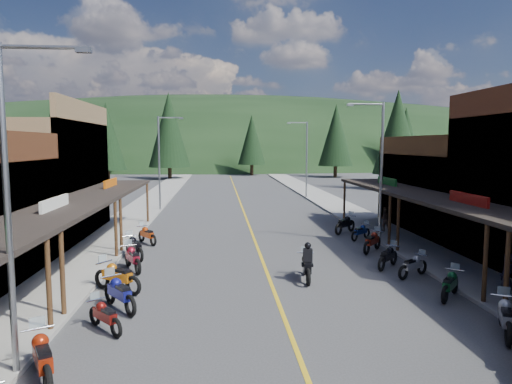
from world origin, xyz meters
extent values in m
plane|color=#38383A|center=(0.00, 0.00, 0.00)|extent=(220.00, 220.00, 0.00)
cube|color=gold|center=(0.00, 20.00, 0.01)|extent=(0.15, 90.00, 0.01)
cube|color=gray|center=(-8.70, 20.00, 0.07)|extent=(3.40, 94.00, 0.15)
cube|color=gray|center=(8.70, 20.00, 0.07)|extent=(3.40, 94.00, 0.15)
cylinder|color=#472D19|center=(-7.20, -3.40, 1.50)|extent=(0.16, 0.16, 3.00)
cube|color=#3F2111|center=(-10.15, 1.70, 3.10)|extent=(0.30, 9.00, 6.20)
cube|color=black|center=(-8.70, 1.70, 3.00)|extent=(3.20, 9.00, 0.18)
cylinder|color=#472D19|center=(-7.20, -2.20, 1.50)|extent=(0.16, 0.16, 3.00)
cylinder|color=#472D19|center=(-7.20, 5.60, 1.50)|extent=(0.16, 0.16, 3.00)
cube|color=silver|center=(-8.70, 1.70, 3.20)|extent=(0.12, 3.00, 0.70)
cube|color=brown|center=(-14.00, 11.30, 3.50)|extent=(8.00, 10.20, 7.00)
cube|color=brown|center=(-10.15, 11.30, 4.10)|extent=(0.30, 10.20, 8.20)
cube|color=black|center=(-8.70, 11.30, 3.00)|extent=(3.20, 10.20, 0.18)
cylinder|color=#472D19|center=(-7.20, 6.80, 1.50)|extent=(0.16, 0.16, 3.00)
cylinder|color=#472D19|center=(-7.20, 15.80, 1.50)|extent=(0.16, 0.16, 3.00)
cube|color=#CC590C|center=(-8.70, 11.30, 3.20)|extent=(0.12, 3.00, 0.70)
cylinder|color=#472D19|center=(7.20, -3.40, 1.50)|extent=(0.16, 0.16, 3.00)
cube|color=#562B19|center=(10.15, 1.70, 4.10)|extent=(0.30, 9.00, 8.20)
cube|color=black|center=(8.70, 1.70, 3.00)|extent=(3.20, 9.00, 0.18)
cylinder|color=#472D19|center=(7.20, -2.20, 1.50)|extent=(0.16, 0.16, 3.00)
cylinder|color=#472D19|center=(7.20, 5.60, 1.50)|extent=(0.16, 0.16, 3.00)
cube|color=#B2140F|center=(8.70, 1.70, 3.20)|extent=(0.12, 3.00, 0.70)
cube|color=#4C2D16|center=(14.00, 11.30, 2.50)|extent=(8.00, 10.20, 5.00)
cube|color=#4C2D16|center=(10.15, 11.30, 3.10)|extent=(0.30, 10.20, 6.20)
cube|color=black|center=(8.70, 11.30, 3.00)|extent=(3.20, 10.20, 0.18)
cylinder|color=#472D19|center=(7.20, 6.80, 1.50)|extent=(0.16, 0.16, 3.00)
cylinder|color=#472D19|center=(7.20, 15.80, 1.50)|extent=(0.16, 0.16, 3.00)
cube|color=#14591E|center=(8.70, 11.30, 3.20)|extent=(0.12, 3.00, 0.70)
cylinder|color=gray|center=(-7.10, -6.00, 4.00)|extent=(0.16, 0.16, 8.00)
cylinder|color=gray|center=(-6.10, -6.00, 7.90)|extent=(2.00, 0.10, 0.10)
cube|color=gray|center=(-5.20, -6.00, 7.85)|extent=(0.35, 0.18, 0.12)
cylinder|color=gray|center=(-7.10, 22.00, 4.00)|extent=(0.16, 0.16, 8.00)
cylinder|color=gray|center=(-6.10, 22.00, 7.90)|extent=(2.00, 0.10, 0.10)
cube|color=gray|center=(-5.20, 22.00, 7.85)|extent=(0.35, 0.18, 0.12)
cylinder|color=gray|center=(7.10, 8.00, 4.00)|extent=(0.16, 0.16, 8.00)
cylinder|color=gray|center=(6.10, 8.00, 7.90)|extent=(2.00, 0.10, 0.10)
cube|color=gray|center=(5.20, 8.00, 7.85)|extent=(0.35, 0.18, 0.12)
cylinder|color=gray|center=(7.10, 30.00, 4.00)|extent=(0.16, 0.16, 8.00)
cylinder|color=gray|center=(6.10, 30.00, 7.90)|extent=(2.00, 0.10, 0.10)
cube|color=gray|center=(5.20, 30.00, 7.85)|extent=(0.35, 0.18, 0.12)
ellipsoid|color=black|center=(0.00, 135.00, 0.00)|extent=(310.00, 140.00, 60.00)
cylinder|color=black|center=(-24.00, 70.00, 1.00)|extent=(0.60, 0.60, 2.00)
cone|color=black|center=(-24.00, 70.00, 7.25)|extent=(5.88, 5.88, 10.50)
cylinder|color=black|center=(-10.00, 58.00, 1.00)|extent=(0.60, 0.60, 2.00)
cone|color=black|center=(-10.00, 58.00, 8.00)|extent=(6.72, 6.72, 12.00)
cylinder|color=black|center=(4.00, 66.00, 1.00)|extent=(0.60, 0.60, 2.00)
cone|color=black|center=(4.00, 66.00, 6.50)|extent=(5.04, 5.04, 9.00)
cylinder|color=black|center=(18.00, 60.00, 1.00)|extent=(0.60, 0.60, 2.00)
cone|color=black|center=(18.00, 60.00, 7.25)|extent=(5.88, 5.88, 10.50)
cylinder|color=black|center=(34.00, 72.00, 1.00)|extent=(0.60, 0.60, 2.00)
cone|color=black|center=(34.00, 72.00, 8.00)|extent=(6.72, 6.72, 12.00)
cylinder|color=black|center=(46.00, 64.00, 1.00)|extent=(0.60, 0.60, 2.00)
cone|color=black|center=(46.00, 64.00, 6.50)|extent=(5.04, 5.04, 9.00)
cylinder|color=black|center=(-32.00, 76.00, 1.00)|extent=(0.60, 0.60, 2.00)
cone|color=black|center=(-32.00, 76.00, 7.25)|extent=(5.88, 5.88, 10.50)
cylinder|color=black|center=(-22.00, 40.00, 1.00)|extent=(0.60, 0.60, 2.00)
cone|color=black|center=(-22.00, 40.00, 6.00)|extent=(4.48, 4.48, 8.00)
cylinder|color=black|center=(24.00, 45.00, 1.00)|extent=(0.60, 0.60, 2.00)
cone|color=black|center=(24.00, 45.00, 6.40)|extent=(4.93, 4.93, 8.80)
cylinder|color=black|center=(-18.00, 50.00, 1.00)|extent=(0.60, 0.60, 2.00)
cone|color=black|center=(-18.00, 50.00, 6.80)|extent=(5.38, 5.38, 9.60)
cylinder|color=black|center=(20.00, 38.00, 1.00)|extent=(0.60, 0.60, 2.00)
cone|color=black|center=(20.00, 38.00, 7.20)|extent=(5.82, 5.82, 10.40)
imported|color=black|center=(7.89, -2.38, 1.03)|extent=(0.57, 0.72, 1.75)
imported|color=#4F3C31|center=(8.43, 10.86, 0.93)|extent=(0.77, 0.46, 1.56)
camera|label=1|loc=(-2.12, -17.11, 5.68)|focal=32.00mm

